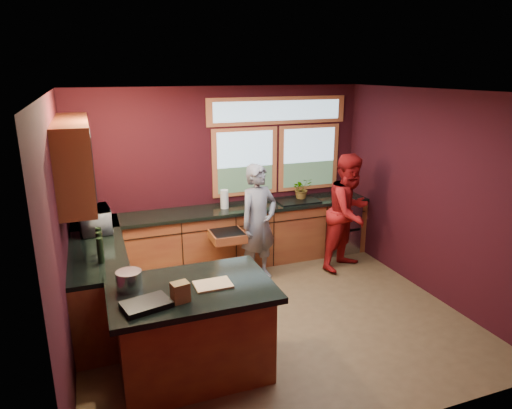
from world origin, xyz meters
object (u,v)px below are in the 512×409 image
cutting_board (213,285)px  stock_pot (129,280)px  person_grey (258,223)px  island (193,330)px  person_red (349,212)px

cutting_board → stock_pot: size_ratio=1.46×
cutting_board → stock_pot: stock_pot is taller
person_grey → cutting_board: size_ratio=4.84×
island → stock_pot: (-0.55, 0.15, 0.56)m
person_grey → stock_pot: size_ratio=7.05×
island → person_grey: person_grey is taller
island → person_grey: bearing=52.8°
person_grey → person_red: (1.42, -0.09, 0.04)m
person_red → island: bearing=-173.2°
person_grey → person_red: size_ratio=0.96×
island → person_red: size_ratio=0.88×
person_red → cutting_board: size_ratio=5.04×
island → person_red: person_red is taller
person_grey → island: bearing=-145.8°
island → person_red: (2.78, 1.71, 0.40)m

